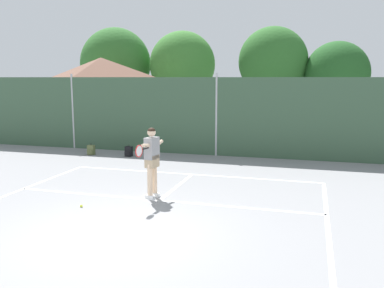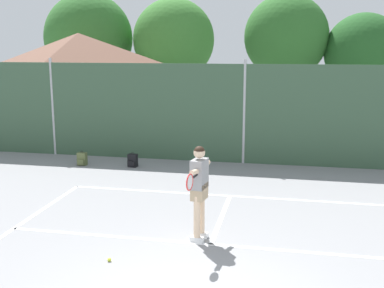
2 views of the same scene
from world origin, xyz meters
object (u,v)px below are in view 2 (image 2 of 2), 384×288
at_px(tennis_ball, 109,260).
at_px(backpack_olive, 82,159).
at_px(backpack_black, 133,161).
at_px(tennis_player, 199,185).

relative_size(tennis_ball, backpack_olive, 0.14).
height_order(tennis_ball, backpack_olive, backpack_olive).
distance_m(tennis_ball, backpack_black, 6.64).
bearing_deg(backpack_olive, backpack_black, 4.05).
height_order(tennis_player, backpack_black, tennis_player).
relative_size(tennis_player, backpack_black, 4.01).
bearing_deg(backpack_black, tennis_player, -59.43).
distance_m(tennis_ball, backpack_olive, 7.12).
distance_m(tennis_player, backpack_olive, 6.95).
bearing_deg(tennis_player, tennis_ball, -137.52).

